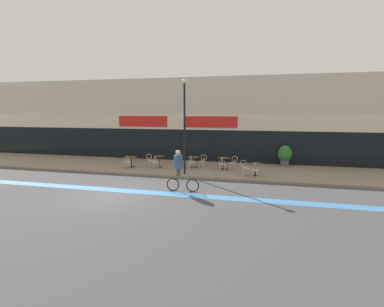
# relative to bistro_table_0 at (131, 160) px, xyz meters

# --- Properties ---
(ground_plane) EXTENTS (120.00, 120.00, 0.00)m
(ground_plane) POSITION_rel_bistro_table_0_xyz_m (2.05, -6.38, -0.63)
(ground_plane) COLOR #424244
(sidewalk_slab) EXTENTS (40.00, 5.50, 0.12)m
(sidewalk_slab) POSITION_rel_bistro_table_0_xyz_m (2.05, 0.87, -0.57)
(sidewalk_slab) COLOR gray
(sidewalk_slab) RESTS_ON ground
(storefront_facade) EXTENTS (40.00, 4.06, 6.46)m
(storefront_facade) POSITION_rel_bistro_table_0_xyz_m (2.05, 5.58, 2.58)
(storefront_facade) COLOR beige
(storefront_facade) RESTS_ON ground
(bike_lane_stripe) EXTENTS (36.00, 0.70, 0.01)m
(bike_lane_stripe) POSITION_rel_bistro_table_0_xyz_m (2.05, -5.35, -0.63)
(bike_lane_stripe) COLOR #3D7AB7
(bike_lane_stripe) RESTS_ON ground
(bistro_table_0) EXTENTS (0.76, 0.76, 0.71)m
(bistro_table_0) POSITION_rel_bistro_table_0_xyz_m (0.00, 0.00, 0.00)
(bistro_table_0) COLOR black
(bistro_table_0) RESTS_ON sidewalk_slab
(bistro_table_1) EXTENTS (0.69, 0.69, 0.78)m
(bistro_table_1) POSITION_rel_bistro_table_0_xyz_m (1.87, 0.38, 0.04)
(bistro_table_1) COLOR black
(bistro_table_1) RESTS_ON sidewalk_slab
(bistro_table_2) EXTENTS (0.79, 0.79, 0.72)m
(bistro_table_2) POSITION_rel_bistro_table_0_xyz_m (4.15, 0.98, 0.01)
(bistro_table_2) COLOR black
(bistro_table_2) RESTS_ON sidewalk_slab
(bistro_table_3) EXTENTS (0.79, 0.79, 0.77)m
(bistro_table_3) POSITION_rel_bistro_table_0_xyz_m (6.25, 0.85, 0.05)
(bistro_table_3) COLOR black
(bistro_table_3) RESTS_ON sidewalk_slab
(bistro_table_4) EXTENTS (0.67, 0.67, 0.75)m
(bistro_table_4) POSITION_rel_bistro_table_0_xyz_m (8.37, -0.66, 0.02)
(bistro_table_4) COLOR black
(bistro_table_4) RESTS_ON sidewalk_slab
(cafe_chair_0_near) EXTENTS (0.41, 0.58, 0.90)m
(cafe_chair_0_near) POSITION_rel_bistro_table_0_xyz_m (-0.00, -0.63, 0.01)
(cafe_chair_0_near) COLOR beige
(cafe_chair_0_near) RESTS_ON sidewalk_slab
(cafe_chair_1_near) EXTENTS (0.42, 0.58, 0.90)m
(cafe_chair_1_near) POSITION_rel_bistro_table_0_xyz_m (1.87, -0.25, 0.01)
(cafe_chair_1_near) COLOR beige
(cafe_chair_1_near) RESTS_ON sidewalk_slab
(cafe_chair_1_side) EXTENTS (0.58, 0.41, 0.90)m
(cafe_chair_1_side) POSITION_rel_bistro_table_0_xyz_m (1.24, 0.38, 0.01)
(cafe_chair_1_side) COLOR beige
(cafe_chair_1_side) RESTS_ON sidewalk_slab
(cafe_chair_2_near) EXTENTS (0.44, 0.59, 0.90)m
(cafe_chair_2_near) POSITION_rel_bistro_table_0_xyz_m (4.15, 0.36, 0.01)
(cafe_chair_2_near) COLOR beige
(cafe_chair_2_near) RESTS_ON sidewalk_slab
(cafe_chair_2_side) EXTENTS (0.58, 0.41, 0.90)m
(cafe_chair_2_side) POSITION_rel_bistro_table_0_xyz_m (4.77, 0.99, 0.01)
(cafe_chair_2_side) COLOR beige
(cafe_chair_2_side) RESTS_ON sidewalk_slab
(cafe_chair_3_near) EXTENTS (0.43, 0.59, 0.90)m
(cafe_chair_3_near) POSITION_rel_bistro_table_0_xyz_m (6.24, 0.22, 0.01)
(cafe_chair_3_near) COLOR beige
(cafe_chair_3_near) RESTS_ON sidewalk_slab
(cafe_chair_3_side) EXTENTS (0.59, 0.44, 0.90)m
(cafe_chair_3_side) POSITION_rel_bistro_table_0_xyz_m (6.87, 0.85, 0.01)
(cafe_chair_3_side) COLOR beige
(cafe_chair_3_side) RESTS_ON sidewalk_slab
(cafe_chair_4_near) EXTENTS (0.40, 0.58, 0.90)m
(cafe_chair_4_near) POSITION_rel_bistro_table_0_xyz_m (8.37, -1.29, 0.01)
(cafe_chair_4_near) COLOR beige
(cafe_chair_4_near) RESTS_ON sidewalk_slab
(cafe_chair_4_side) EXTENTS (0.59, 0.43, 0.90)m
(cafe_chair_4_side) POSITION_rel_bistro_table_0_xyz_m (7.74, -0.66, 0.01)
(cafe_chair_4_side) COLOR beige
(cafe_chair_4_side) RESTS_ON sidewalk_slab
(planter_pot) EXTENTS (0.96, 0.96, 1.45)m
(planter_pot) POSITION_rel_bistro_table_0_xyz_m (10.21, 3.02, 0.27)
(planter_pot) COLOR #4C4C51
(planter_pot) RESTS_ON sidewalk_slab
(lamp_post) EXTENTS (0.26, 0.26, 5.67)m
(lamp_post) POSITION_rel_bistro_table_0_xyz_m (4.17, -1.30, 2.73)
(lamp_post) COLOR black
(lamp_post) RESTS_ON sidewalk_slab
(cyclist_0) EXTENTS (1.65, 0.50, 2.05)m
(cyclist_0) POSITION_rel_bistro_table_0_xyz_m (4.87, -4.76, 0.58)
(cyclist_0) COLOR black
(cyclist_0) RESTS_ON ground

